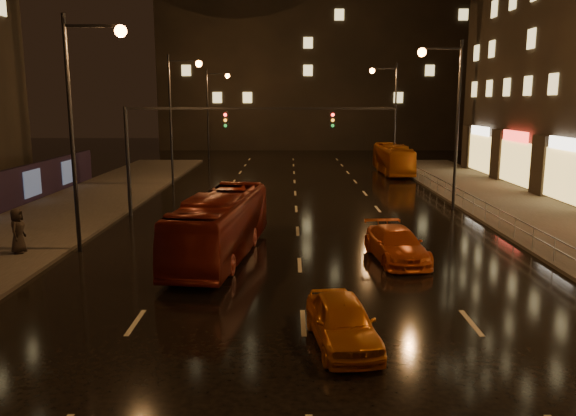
{
  "coord_description": "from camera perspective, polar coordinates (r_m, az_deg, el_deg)",
  "views": [
    {
      "loc": [
        -0.41,
        -11.76,
        6.47
      ],
      "look_at": [
        -0.47,
        9.15,
        2.5
      ],
      "focal_mm": 35.0,
      "sensor_mm": 36.0,
      "label": 1
    }
  ],
  "objects": [
    {
      "name": "taxi_far",
      "position": [
        23.61,
        10.94,
        -3.66
      ],
      "size": [
        2.4,
        4.82,
        1.34
      ],
      "primitive_type": "imported",
      "rotation": [
        0.0,
        0.0,
        0.12
      ],
      "color": "#BC4511",
      "rests_on": "ground"
    },
    {
      "name": "bus_red",
      "position": [
        23.75,
        -6.88,
        -1.75
      ],
      "size": [
        3.49,
        9.97,
        2.72
      ],
      "primitive_type": "imported",
      "rotation": [
        0.0,
        0.0,
        -0.13
      ],
      "color": "#63160E",
      "rests_on": "ground"
    },
    {
      "name": "traffic_signal",
      "position": [
        32.14,
        -8.23,
        7.55
      ],
      "size": [
        15.31,
        0.32,
        6.2
      ],
      "color": "black",
      "rests_on": "ground"
    },
    {
      "name": "bus_curb",
      "position": [
        52.1,
        10.6,
        4.9
      ],
      "size": [
        2.26,
        9.5,
        2.64
      ],
      "primitive_type": "imported",
      "rotation": [
        0.0,
        0.0,
        0.0
      ],
      "color": "#A65110",
      "rests_on": "ground"
    },
    {
      "name": "sidewalk_left",
      "position": [
        30.47,
        -25.32,
        -2.41
      ],
      "size": [
        7.0,
        70.0,
        0.15
      ],
      "primitive_type": "cube",
      "color": "#38332D",
      "rests_on": "ground"
    },
    {
      "name": "building_distant",
      "position": [
        84.66,
        3.32,
        18.57
      ],
      "size": [
        44.0,
        16.0,
        36.0
      ],
      "primitive_type": "cube",
      "color": "black",
      "rests_on": "ground"
    },
    {
      "name": "pedestrian_c",
      "position": [
        26.31,
        -25.78,
        -2.1
      ],
      "size": [
        0.67,
        0.97,
        1.91
      ],
      "primitive_type": "imported",
      "rotation": [
        0.0,
        0.0,
        1.64
      ],
      "color": "black",
      "rests_on": "sidewalk_left"
    },
    {
      "name": "taxi_near",
      "position": [
        15.43,
        5.55,
        -11.4
      ],
      "size": [
        2.07,
        4.07,
        1.33
      ],
      "primitive_type": "imported",
      "rotation": [
        0.0,
        0.0,
        0.13
      ],
      "color": "#C36212",
      "rests_on": "ground"
    },
    {
      "name": "ground",
      "position": [
        32.41,
        0.88,
        -0.76
      ],
      "size": [
        140.0,
        140.0,
        0.0
      ],
      "primitive_type": "plane",
      "color": "black",
      "rests_on": "ground"
    },
    {
      "name": "sidewalk_right",
      "position": [
        30.83,
        27.0,
        -2.41
      ],
      "size": [
        7.0,
        70.0,
        0.15
      ],
      "primitive_type": "cube",
      "color": "#38332D",
      "rests_on": "ground"
    },
    {
      "name": "railing_right",
      "position": [
        32.08,
        19.47,
        0.13
      ],
      "size": [
        0.05,
        56.0,
        1.0
      ],
      "color": "#99999E",
      "rests_on": "sidewalk_right"
    }
  ]
}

